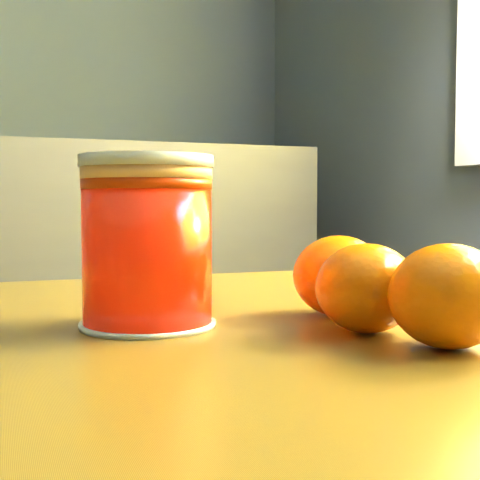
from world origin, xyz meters
name	(u,v)px	position (x,y,z in m)	size (l,w,h in m)	color
table	(277,449)	(0.95, 0.10, 0.60)	(0.94, 0.68, 0.68)	brown
juice_glass	(147,243)	(0.87, 0.13, 0.74)	(0.09, 0.09, 0.11)	#FF1D05
orange_front	(366,288)	(0.99, 0.06, 0.71)	(0.07, 0.07, 0.06)	orange
orange_back	(339,276)	(1.01, 0.12, 0.71)	(0.07, 0.07, 0.06)	orange
orange_extra	(449,296)	(1.01, 0.00, 0.71)	(0.07, 0.07, 0.06)	orange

